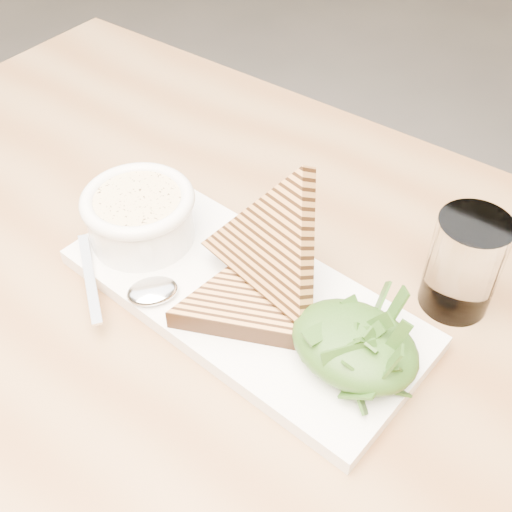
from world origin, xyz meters
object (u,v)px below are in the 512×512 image
Objects in this scene: table_top at (254,415)px; glass_near at (464,264)px; platter at (244,298)px; soup_bowl at (141,221)px.

glass_near reaches higher than table_top.
glass_near is (0.16, 0.13, 0.04)m from platter.
table_top is 0.12m from platter.
glass_near is at bearing 38.04° from platter.
platter is 0.21m from glass_near.
soup_bowl is (-0.21, 0.08, 0.06)m from table_top.
table_top is 0.24m from glass_near.
soup_bowl is at bearing -156.38° from glass_near.
glass_near is at bearing 23.62° from soup_bowl.
soup_bowl is (-0.13, -0.00, 0.03)m from platter.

